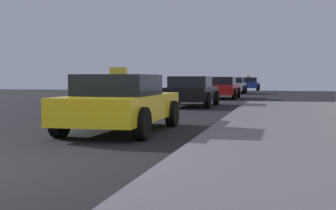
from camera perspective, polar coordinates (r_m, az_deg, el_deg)
ground_plane at (r=6.71m, az=-17.80°, el=-7.09°), size 80.00×80.00×0.00m
sidewalk at (r=5.78m, az=18.93°, el=-8.02°), size 4.00×32.00×0.15m
car_yellow at (r=10.45m, az=-5.75°, el=0.27°), size 1.94×4.07×1.43m
car_black at (r=19.89m, az=2.81°, el=1.69°), size 2.01×4.02×1.27m
car_red at (r=27.70m, az=6.41°, el=2.12°), size 2.05×4.22×1.27m
car_white at (r=37.15m, az=7.88°, el=2.40°), size 2.01×4.16×1.27m
car_blue at (r=46.47m, az=9.77°, el=2.55°), size 2.06×4.20×1.43m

